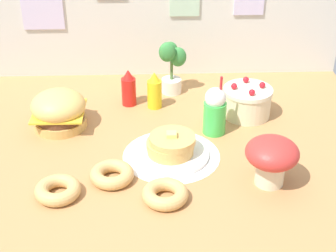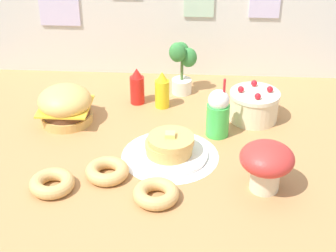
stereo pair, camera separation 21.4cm
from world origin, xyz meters
name	(u,v)px [view 1 (the left image)]	position (x,y,z in m)	size (l,w,h in m)	color
ground_plane	(153,148)	(0.00, 0.00, -0.01)	(2.40, 1.78, 0.02)	#B27F4C
back_wall	(150,12)	(0.00, 0.88, 0.41)	(2.40, 0.04, 0.82)	beige
doily_mat	(172,155)	(0.09, -0.09, 0.00)	(0.48, 0.48, 0.00)	white
burger	(59,110)	(-0.49, 0.22, 0.10)	(0.29, 0.29, 0.21)	#DBA859
pancake_stack	(172,147)	(0.09, -0.09, 0.05)	(0.37, 0.37, 0.13)	white
layer_cake	(248,102)	(0.53, 0.31, 0.08)	(0.27, 0.27, 0.20)	beige
ketchup_bottle	(129,89)	(-0.13, 0.46, 0.10)	(0.08, 0.08, 0.22)	red
mustard_bottle	(155,91)	(0.02, 0.42, 0.10)	(0.08, 0.08, 0.22)	yellow
cream_soda_cup	(215,111)	(0.33, 0.13, 0.13)	(0.12, 0.12, 0.33)	green
donut_pink_glaze	(58,190)	(-0.42, -0.38, 0.03)	(0.20, 0.20, 0.06)	tan
donut_chocolate	(113,174)	(-0.19, -0.28, 0.03)	(0.20, 0.20, 0.06)	tan
donut_vanilla	(166,194)	(0.05, -0.43, 0.03)	(0.20, 0.20, 0.06)	tan
potted_plant	(172,65)	(0.12, 0.61, 0.18)	(0.16, 0.13, 0.33)	white
mushroom_stool	(272,157)	(0.53, -0.32, 0.14)	(0.24, 0.24, 0.23)	beige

